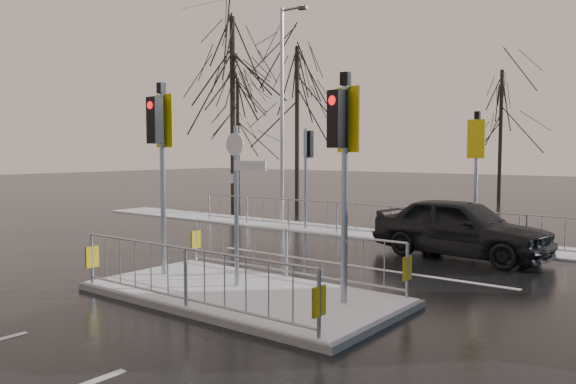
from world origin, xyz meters
The scene contains 11 objects.
ground centered at (0.00, 0.00, 0.00)m, with size 120.00×120.00×0.00m, color black.
snow_verge centered at (0.00, 8.60, 0.02)m, with size 30.00×2.00×0.04m, color white.
lane_markings centered at (0.00, -0.33, 0.00)m, with size 8.00×11.38×0.01m.
traffic_island centered at (-0.01, 0.01, 0.39)m, with size 6.00×3.04×4.15m.
far_kerb_fixtures centered at (0.29, 8.09, 1.02)m, with size 18.00×0.65×3.83m.
car_far_lane centered at (1.77, 6.45, 0.78)m, with size 1.84×4.56×1.55m, color black.
tree_near_a centered at (-10.50, 11.00, 6.11)m, with size 4.75×4.75×8.97m.
tree_near_b centered at (-8.00, 12.50, 5.15)m, with size 4.00×4.00×7.55m.
tree_near_c centered at (-12.50, 13.50, 4.50)m, with size 3.50×3.50×6.61m.
tree_far_a centered at (-2.00, 22.00, 4.82)m, with size 3.75×3.75×7.08m.
street_lamp_left centered at (-6.43, 9.50, 4.49)m, with size 1.25×0.18×8.20m.
Camera 1 is at (6.99, -7.67, 2.73)m, focal length 35.00 mm.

